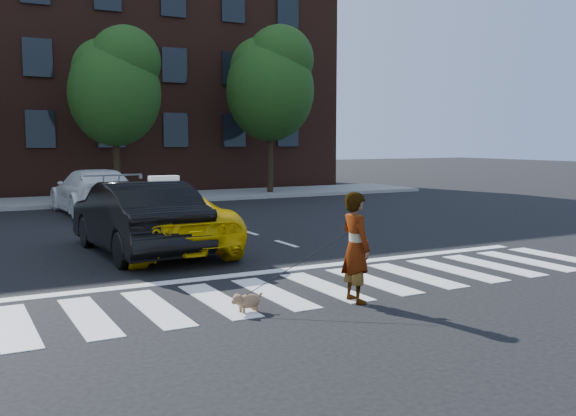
{
  "coord_description": "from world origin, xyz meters",
  "views": [
    {
      "loc": [
        -5.74,
        -9.32,
        2.55
      ],
      "look_at": [
        0.7,
        2.63,
        1.1
      ],
      "focal_mm": 40.0,
      "sensor_mm": 36.0,
      "label": 1
    }
  ],
  "objects": [
    {
      "name": "ground",
      "position": [
        0.0,
        0.0,
        0.0
      ],
      "size": [
        120.0,
        120.0,
        0.0
      ],
      "primitive_type": "plane",
      "color": "black",
      "rests_on": "ground"
    },
    {
      "name": "crosswalk",
      "position": [
        0.0,
        0.0,
        0.01
      ],
      "size": [
        13.0,
        2.4,
        0.01
      ],
      "primitive_type": "cube",
      "color": "silver",
      "rests_on": "ground"
    },
    {
      "name": "stop_line",
      "position": [
        0.0,
        1.6,
        0.01
      ],
      "size": [
        12.0,
        0.3,
        0.01
      ],
      "primitive_type": "cube",
      "color": "silver",
      "rests_on": "ground"
    },
    {
      "name": "sidewalk_far",
      "position": [
        0.0,
        17.5,
        0.07
      ],
      "size": [
        30.0,
        4.0,
        0.15
      ],
      "primitive_type": "cube",
      "color": "slate",
      "rests_on": "ground"
    },
    {
      "name": "building",
      "position": [
        0.0,
        25.0,
        6.0
      ],
      "size": [
        26.0,
        10.0,
        12.0
      ],
      "primitive_type": "cube",
      "color": "#3E1E16",
      "rests_on": "ground"
    },
    {
      "name": "tree_mid",
      "position": [
        0.53,
        17.0,
        4.85
      ],
      "size": [
        3.69,
        3.69,
        7.1
      ],
      "color": "black",
      "rests_on": "ground"
    },
    {
      "name": "tree_right",
      "position": [
        7.53,
        17.0,
        5.26
      ],
      "size": [
        4.0,
        4.0,
        7.7
      ],
      "color": "black",
      "rests_on": "ground"
    },
    {
      "name": "taxi",
      "position": [
        -1.4,
        4.83,
        0.71
      ],
      "size": [
        2.57,
        5.22,
        1.43
      ],
      "primitive_type": "imported",
      "rotation": [
        0.0,
        0.0,
        3.1
      ],
      "color": "#DDAE04",
      "rests_on": "ground"
    },
    {
      "name": "black_sedan",
      "position": [
        -2.0,
        4.77,
        0.82
      ],
      "size": [
        1.95,
        5.07,
        1.65
      ],
      "primitive_type": "imported",
      "rotation": [
        0.0,
        0.0,
        3.18
      ],
      "color": "black",
      "rests_on": "ground"
    },
    {
      "name": "white_suv",
      "position": [
        -1.22,
        13.26,
        0.77
      ],
      "size": [
        2.33,
        5.4,
        1.55
      ],
      "primitive_type": "imported",
      "rotation": [
        0.0,
        0.0,
        3.17
      ],
      "color": "white",
      "rests_on": "ground"
    },
    {
      "name": "woman",
      "position": [
        -0.11,
        -1.1,
        0.87
      ],
      "size": [
        0.44,
        0.65,
        1.75
      ],
      "primitive_type": "imported",
      "rotation": [
        0.0,
        0.0,
        1.53
      ],
      "color": "#999999",
      "rests_on": "ground"
    },
    {
      "name": "dog",
      "position": [
        -1.89,
        -0.86,
        0.18
      ],
      "size": [
        0.53,
        0.25,
        0.3
      ],
      "rotation": [
        0.0,
        0.0,
        0.12
      ],
      "color": "#9A824E",
      "rests_on": "ground"
    },
    {
      "name": "taxi_sign",
      "position": [
        -1.4,
        4.63,
        1.59
      ],
      "size": [
        0.66,
        0.31,
        0.32
      ],
      "primitive_type": "cube",
      "rotation": [
        0.0,
        0.0,
        3.1
      ],
      "color": "white",
      "rests_on": "taxi"
    }
  ]
}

